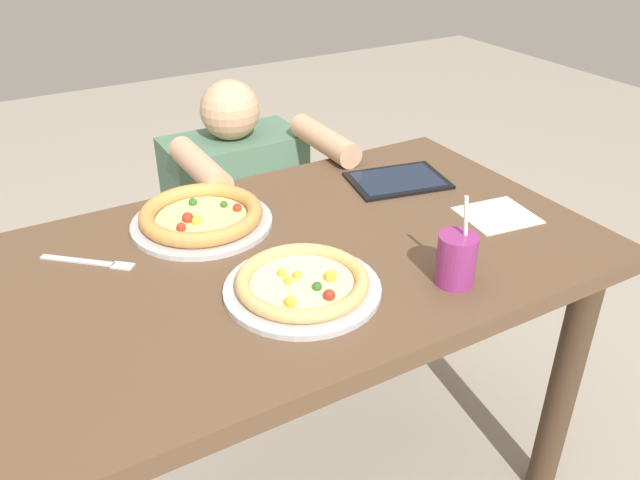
% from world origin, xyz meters
% --- Properties ---
extents(dining_table, '(1.30, 0.78, 0.75)m').
position_xyz_m(dining_table, '(0.00, 0.00, 0.63)').
color(dining_table, brown).
rests_on(dining_table, ground).
extents(pizza_near, '(0.30, 0.30, 0.04)m').
position_xyz_m(pizza_near, '(-0.06, -0.14, 0.77)').
color(pizza_near, '#B7B7BC').
rests_on(pizza_near, dining_table).
extents(pizza_far, '(0.31, 0.31, 0.05)m').
position_xyz_m(pizza_far, '(-0.13, 0.20, 0.77)').
color(pizza_far, '#B7B7BC').
rests_on(pizza_far, dining_table).
extents(drink_cup_colored, '(0.08, 0.08, 0.18)m').
position_xyz_m(drink_cup_colored, '(0.21, -0.26, 0.80)').
color(drink_cup_colored, '#8C2D72').
rests_on(drink_cup_colored, dining_table).
extents(paper_napkin, '(0.18, 0.16, 0.00)m').
position_xyz_m(paper_napkin, '(0.48, -0.10, 0.75)').
color(paper_napkin, white).
rests_on(paper_napkin, dining_table).
extents(fork, '(0.16, 0.15, 0.00)m').
position_xyz_m(fork, '(-0.38, 0.16, 0.75)').
color(fork, silver).
rests_on(fork, dining_table).
extents(tablet, '(0.27, 0.22, 0.01)m').
position_xyz_m(tablet, '(0.39, 0.17, 0.75)').
color(tablet, black).
rests_on(tablet, dining_table).
extents(diner_seated, '(0.44, 0.53, 0.92)m').
position_xyz_m(diner_seated, '(0.14, 0.66, 0.40)').
color(diner_seated, '#333847').
rests_on(diner_seated, ground).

